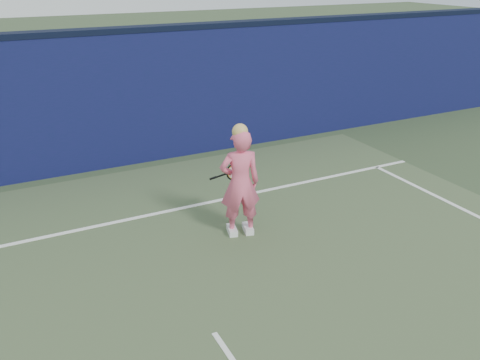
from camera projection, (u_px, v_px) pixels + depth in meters
backstop_wall at (93, 104)px, 9.47m from camera, size 24.00×0.40×2.50m
wall_cap at (85, 32)px, 8.96m from camera, size 24.00×0.42×0.10m
player at (240, 183)px, 7.18m from camera, size 0.65×0.51×1.67m
racket at (233, 172)px, 7.57m from camera, size 0.50×0.17×0.28m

